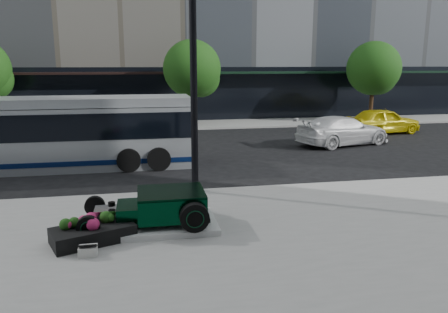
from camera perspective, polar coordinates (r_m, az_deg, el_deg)
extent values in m
plane|color=black|center=(16.86, -2.26, -2.66)|extent=(120.00, 120.00, 0.00)
cube|color=gray|center=(30.52, -6.17, 4.08)|extent=(70.00, 4.00, 0.12)
cube|color=black|center=(33.29, -24.14, 7.13)|extent=(22.00, 0.50, 4.00)
cube|color=black|center=(35.88, 14.82, 8.07)|extent=(24.00, 0.50, 4.00)
cube|color=black|center=(32.64, -24.62, 9.83)|extent=(22.00, 1.60, 0.15)
cube|color=black|center=(35.27, 15.39, 10.58)|extent=(24.00, 1.60, 0.15)
cylinder|color=black|center=(29.47, -4.12, 6.50)|extent=(0.28, 0.28, 2.60)
sphere|color=#113D10|center=(29.33, -4.20, 11.36)|extent=(3.80, 3.80, 3.80)
sphere|color=#113D10|center=(29.71, -3.08, 10.23)|extent=(2.60, 2.60, 2.60)
cylinder|color=black|center=(33.55, 18.67, 6.58)|extent=(0.28, 0.28, 2.60)
sphere|color=#113D10|center=(33.42, 18.96, 10.85)|extent=(3.80, 3.80, 3.80)
sphere|color=#113D10|center=(33.99, 19.54, 9.80)|extent=(2.60, 2.60, 2.60)
cube|color=silver|center=(11.61, -9.57, -8.79)|extent=(3.40, 1.80, 0.15)
cube|color=black|center=(11.13, -9.55, -8.77)|extent=(3.00, 0.08, 0.10)
cube|color=black|center=(11.97, -9.65, -7.24)|extent=(3.00, 0.08, 0.10)
cube|color=black|center=(11.45, -6.90, -6.21)|extent=(1.70, 1.45, 0.62)
cube|color=black|center=(11.35, -6.94, -4.63)|extent=(1.70, 1.45, 0.06)
cube|color=black|center=(11.48, -12.41, -7.00)|extent=(0.55, 1.05, 0.38)
cube|color=silver|center=(11.53, -15.15, -7.32)|extent=(0.55, 0.55, 0.34)
cylinder|color=black|center=(11.43, -14.47, -6.02)|extent=(0.18, 0.18, 0.10)
cylinder|color=black|center=(11.61, -16.85, -7.93)|extent=(0.06, 1.55, 0.06)
cylinder|color=black|center=(10.72, -3.88, -7.95)|extent=(0.72, 0.24, 0.72)
cylinder|color=black|center=(10.61, -3.79, -8.18)|extent=(0.37, 0.02, 0.37)
torus|color=#09331C|center=(10.60, -3.79, -8.20)|extent=(0.44, 0.02, 0.44)
cylinder|color=black|center=(12.33, -4.84, -5.27)|extent=(0.72, 0.24, 0.72)
cylinder|color=black|center=(12.45, -4.90, -5.09)|extent=(0.37, 0.02, 0.37)
torus|color=#09331C|center=(12.46, -4.90, -5.08)|extent=(0.44, 0.02, 0.44)
cylinder|color=black|center=(10.84, -17.31, -8.78)|extent=(0.54, 0.16, 0.54)
cylinder|color=black|center=(10.76, -17.36, -8.94)|extent=(0.28, 0.02, 0.28)
torus|color=#09331C|center=(10.75, -17.37, -8.96)|extent=(0.34, 0.02, 0.34)
cylinder|color=black|center=(12.30, -16.52, -6.21)|extent=(0.54, 0.16, 0.54)
cylinder|color=black|center=(12.39, -16.48, -6.09)|extent=(0.28, 0.02, 0.28)
torus|color=#09331C|center=(12.40, -16.48, -6.07)|extent=(0.34, 0.02, 0.34)
cube|color=silver|center=(10.34, -17.34, -11.69)|extent=(0.40, 0.31, 0.22)
cube|color=black|center=(10.29, -17.39, -11.05)|extent=(0.40, 0.29, 0.15)
cylinder|color=black|center=(14.04, -3.99, 10.28)|extent=(0.22, 0.22, 7.48)
cylinder|color=black|center=(14.61, -3.78, -4.15)|extent=(0.41, 0.41, 0.19)
cube|color=black|center=(11.03, -16.74, -9.66)|extent=(2.10, 1.56, 0.38)
sphere|color=#C72360|center=(11.02, -20.28, -8.25)|extent=(0.24, 0.24, 0.24)
sphere|color=#113D10|center=(10.98, -18.91, -8.23)|extent=(0.24, 0.24, 0.24)
sphere|color=#C72360|center=(10.94, -17.53, -8.20)|extent=(0.24, 0.24, 0.24)
sphere|color=#113D10|center=(10.91, -16.14, -8.17)|extent=(0.24, 0.24, 0.24)
sphere|color=#C72360|center=(10.89, -14.75, -8.13)|extent=(0.24, 0.24, 0.24)
sphere|color=#113D10|center=(10.87, -13.35, -8.09)|extent=(0.24, 0.24, 0.24)
cube|color=#A9AEB2|center=(19.43, -22.41, 2.24)|extent=(12.00, 2.55, 2.55)
cube|color=#081947|center=(19.58, -22.21, -0.22)|extent=(12.05, 2.60, 0.20)
cube|color=black|center=(19.35, -22.55, 3.92)|extent=(12.05, 2.60, 1.05)
cube|color=#A9AEB2|center=(19.25, -22.77, 6.57)|extent=(12.00, 2.40, 0.35)
cube|color=black|center=(19.09, -4.45, 3.80)|extent=(0.06, 2.30, 1.70)
cylinder|color=black|center=(17.90, -12.32, -0.49)|extent=(0.96, 0.28, 0.96)
cylinder|color=black|center=(20.44, -12.16, 1.08)|extent=(0.96, 0.28, 0.96)
cylinder|color=black|center=(17.90, -8.48, -0.34)|extent=(0.96, 0.28, 0.96)
cylinder|color=black|center=(20.44, -8.79, 1.21)|extent=(0.96, 0.28, 0.96)
imported|color=white|center=(24.14, 15.27, 3.29)|extent=(5.67, 3.50, 1.53)
imported|color=yellow|center=(28.77, 20.05, 4.40)|extent=(4.87, 2.55, 1.58)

